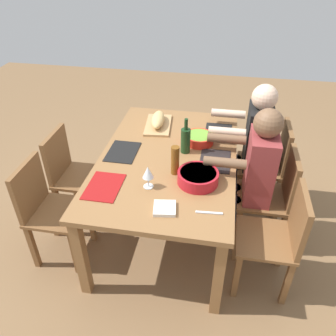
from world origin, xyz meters
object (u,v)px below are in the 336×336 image
object	(u,v)px
diner_far_center	(254,169)
chair_near_right	(47,207)
cutting_board	(158,125)
bread_loaf	(158,120)
chair_far_left	(270,162)
wine_glass	(148,173)
beer_bottle	(175,160)
chair_near_center	(71,172)
napkin_stack	(165,208)
serving_bowl_fruit	(198,177)
serving_bowl_salad	(199,138)
dining_table	(168,165)
diner_far_left	(252,140)
wine_bottle	(186,140)
chair_far_right	(279,236)
chair_far_center	(274,194)

from	to	relation	value
diner_far_center	chair_near_right	world-z (taller)	diner_far_center
cutting_board	bread_loaf	xyz separation A→B (m)	(0.00, 0.00, 0.06)
chair_far_left	wine_glass	size ratio (longest dim) A/B	5.12
diner_far_center	beer_bottle	distance (m)	0.63
chair_near_center	wine_glass	distance (m)	0.96
cutting_board	napkin_stack	distance (m)	1.12
serving_bowl_fruit	serving_bowl_salad	distance (m)	0.55
serving_bowl_fruit	dining_table	bearing A→B (deg)	-137.98
diner_far_center	diner_far_left	size ratio (longest dim) A/B	1.00
chair_near_right	wine_bottle	distance (m)	1.17
chair_far_right	wine_glass	distance (m)	0.99
serving_bowl_fruit	beer_bottle	distance (m)	0.20
chair_near_center	serving_bowl_salad	distance (m)	1.13
serving_bowl_fruit	chair_far_left	bearing A→B (deg)	141.92
chair_near_center	napkin_stack	bearing A→B (deg)	56.81
chair_far_center	chair_near_right	xyz separation A→B (m)	(0.46, -1.70, 0.00)
diner_far_center	napkin_stack	distance (m)	0.84
chair_far_left	dining_table	bearing A→B (deg)	-61.78
wine_glass	chair_far_center	bearing A→B (deg)	113.70
diner_far_center	wine_bottle	distance (m)	0.57
serving_bowl_salad	napkin_stack	size ratio (longest dim) A/B	1.72
napkin_stack	chair_far_left	bearing A→B (deg)	144.53
napkin_stack	serving_bowl_salad	bearing A→B (deg)	171.58
chair_far_right	beer_bottle	size ratio (longest dim) A/B	3.86
chair_near_right	serving_bowl_fruit	xyz separation A→B (m)	(-0.16, 1.11, 0.31)
chair_far_center	chair_near_center	xyz separation A→B (m)	(-0.00, -1.70, 0.00)
serving_bowl_salad	cutting_board	distance (m)	0.45
chair_far_right	diner_far_center	bearing A→B (deg)	-158.03
bread_loaf	beer_bottle	bearing A→B (deg)	21.05
chair_far_center	cutting_board	xyz separation A→B (m)	(-0.48, -1.02, 0.27)
diner_far_left	napkin_stack	distance (m)	1.21
serving_bowl_fruit	wine_glass	xyz separation A→B (m)	(0.11, -0.33, 0.07)
chair_far_center	chair_near_right	bearing A→B (deg)	-74.98
beer_bottle	bread_loaf	bearing A→B (deg)	-158.95
chair_far_left	serving_bowl_fruit	xyz separation A→B (m)	(0.75, -0.59, 0.31)
chair_far_right	serving_bowl_salad	world-z (taller)	chair_far_right
chair_far_right	dining_table	bearing A→B (deg)	-118.22
chair_near_right	wine_glass	size ratio (longest dim) A/B	5.12
napkin_stack	serving_bowl_fruit	bearing A→B (deg)	151.32
chair_far_center	diner_far_left	xyz separation A→B (m)	(-0.46, -0.18, 0.21)
serving_bowl_salad	beer_bottle	distance (m)	0.48
chair_far_center	chair_far_left	world-z (taller)	same
chair_far_left	bread_loaf	bearing A→B (deg)	-91.33
cutting_board	beer_bottle	size ratio (longest dim) A/B	1.82
diner_far_left	wine_bottle	bearing A→B (deg)	-56.26
diner_far_center	chair_far_left	size ratio (longest dim) A/B	1.41
dining_table	chair_near_right	size ratio (longest dim) A/B	1.95
cutting_board	wine_glass	bearing A→B (deg)	7.18
chair_near_right	bread_loaf	size ratio (longest dim) A/B	2.66
chair_near_center	bread_loaf	world-z (taller)	same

